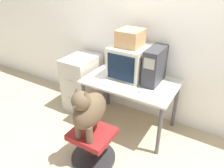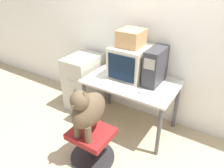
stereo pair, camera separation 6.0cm
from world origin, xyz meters
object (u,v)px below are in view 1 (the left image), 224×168
(crt_monitor, at_px, (129,62))
(filing_cabinet, at_px, (82,83))
(pc_tower, at_px, (155,66))
(cardboard_box, at_px, (130,38))
(keyboard, at_px, (118,86))
(office_chair, at_px, (93,145))
(dog, at_px, (88,110))

(crt_monitor, bearing_deg, filing_cabinet, -176.66)
(pc_tower, xyz_separation_m, cardboard_box, (-0.35, -0.01, 0.31))
(keyboard, relative_size, cardboard_box, 1.51)
(pc_tower, height_order, cardboard_box, cardboard_box)
(office_chair, bearing_deg, cardboard_box, 90.80)
(pc_tower, bearing_deg, crt_monitor, -177.97)
(dog, bearing_deg, crt_monitor, 90.77)
(pc_tower, bearing_deg, filing_cabinet, -177.07)
(crt_monitor, bearing_deg, cardboard_box, 90.00)
(filing_cabinet, height_order, cardboard_box, cardboard_box)
(dog, distance_m, cardboard_box, 1.09)
(cardboard_box, bearing_deg, keyboard, -86.46)
(dog, height_order, filing_cabinet, dog)
(keyboard, relative_size, dog, 0.77)
(keyboard, distance_m, office_chair, 0.77)
(pc_tower, distance_m, office_chair, 1.23)
(pc_tower, distance_m, keyboard, 0.53)
(filing_cabinet, xyz_separation_m, cardboard_box, (0.79, 0.05, 0.84))
(crt_monitor, distance_m, cardboard_box, 0.32)
(crt_monitor, height_order, cardboard_box, cardboard_box)
(filing_cabinet, bearing_deg, pc_tower, 2.93)
(crt_monitor, distance_m, dog, 0.97)
(office_chair, xyz_separation_m, cardboard_box, (-0.01, 0.91, 1.05))
(pc_tower, bearing_deg, dog, -109.42)
(pc_tower, distance_m, dog, 1.04)
(office_chair, bearing_deg, dog, -90.00)
(dog, bearing_deg, office_chair, 90.00)
(keyboard, height_order, dog, dog)
(office_chair, bearing_deg, filing_cabinet, 132.86)
(crt_monitor, xyz_separation_m, keyboard, (0.02, -0.34, -0.20))
(dog, bearing_deg, cardboard_box, 90.77)
(crt_monitor, relative_size, filing_cabinet, 0.57)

